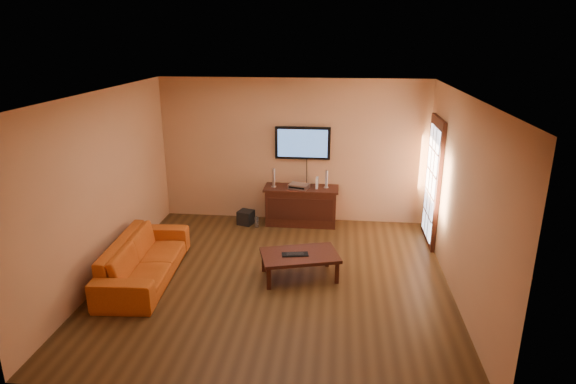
# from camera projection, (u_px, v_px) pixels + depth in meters

# --- Properties ---
(ground_plane) EXTENTS (5.00, 5.00, 0.00)m
(ground_plane) POSITION_uv_depth(u_px,v_px,m) (276.00, 279.00, 7.09)
(ground_plane) COLOR #39240F
(ground_plane) RESTS_ON ground
(room_walls) EXTENTS (5.00, 5.00, 5.00)m
(room_walls) POSITION_uv_depth(u_px,v_px,m) (280.00, 158.00, 7.15)
(room_walls) COLOR tan
(room_walls) RESTS_ON ground
(french_door) EXTENTS (0.07, 1.02, 2.22)m
(french_door) POSITION_uv_depth(u_px,v_px,m) (433.00, 183.00, 8.12)
(french_door) COLOR black
(french_door) RESTS_ON ground
(media_console) EXTENTS (1.38, 0.53, 0.73)m
(media_console) POSITION_uv_depth(u_px,v_px,m) (301.00, 206.00, 9.06)
(media_console) COLOR black
(media_console) RESTS_ON ground
(television) EXTENTS (1.03, 0.08, 0.61)m
(television) POSITION_uv_depth(u_px,v_px,m) (303.00, 143.00, 8.91)
(television) COLOR black
(television) RESTS_ON ground
(coffee_table) EXTENTS (1.25, 0.95, 0.38)m
(coffee_table) POSITION_uv_depth(u_px,v_px,m) (300.00, 257.00, 7.06)
(coffee_table) COLOR black
(coffee_table) RESTS_ON ground
(sofa) EXTENTS (0.75, 2.14, 0.82)m
(sofa) POSITION_uv_depth(u_px,v_px,m) (144.00, 252.00, 7.01)
(sofa) COLOR #BC5014
(sofa) RESTS_ON ground
(speaker_left) EXTENTS (0.10, 0.10, 0.36)m
(speaker_left) POSITION_uv_depth(u_px,v_px,m) (274.00, 179.00, 8.93)
(speaker_left) COLOR silver
(speaker_left) RESTS_ON media_console
(speaker_right) EXTENTS (0.09, 0.09, 0.33)m
(speaker_right) POSITION_uv_depth(u_px,v_px,m) (326.00, 180.00, 8.89)
(speaker_right) COLOR silver
(speaker_right) RESTS_ON media_console
(av_receiver) EXTENTS (0.41, 0.34, 0.08)m
(av_receiver) POSITION_uv_depth(u_px,v_px,m) (299.00, 186.00, 8.90)
(av_receiver) COLOR silver
(av_receiver) RESTS_ON media_console
(game_console) EXTENTS (0.05, 0.15, 0.20)m
(game_console) POSITION_uv_depth(u_px,v_px,m) (317.00, 183.00, 8.88)
(game_console) COLOR white
(game_console) RESTS_ON media_console
(subwoofer) EXTENTS (0.33, 0.33, 0.26)m
(subwoofer) POSITION_uv_depth(u_px,v_px,m) (246.00, 217.00, 9.13)
(subwoofer) COLOR black
(subwoofer) RESTS_ON ground
(bottle) EXTENTS (0.08, 0.08, 0.22)m
(bottle) POSITION_uv_depth(u_px,v_px,m) (257.00, 222.00, 8.98)
(bottle) COLOR white
(bottle) RESTS_ON ground
(keyboard) EXTENTS (0.40, 0.21, 0.02)m
(keyboard) POSITION_uv_depth(u_px,v_px,m) (295.00, 254.00, 7.01)
(keyboard) COLOR black
(keyboard) RESTS_ON coffee_table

